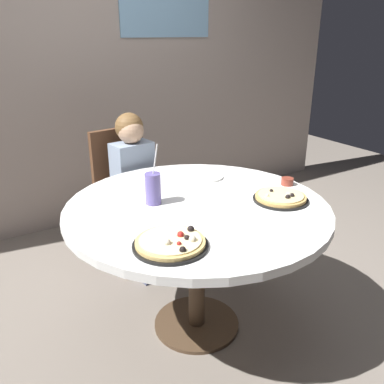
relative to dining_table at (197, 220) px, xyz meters
The scene contains 10 objects.
ground_plane 0.66m from the dining_table, ahead, with size 8.00×8.00×0.00m, color slate.
wall_with_window 1.91m from the dining_table, 89.85° to the left, with size 5.20×0.14×2.90m.
dining_table is the anchor object (origin of this frame).
chair_wooden 0.92m from the dining_table, 90.69° to the left, with size 0.45×0.45×0.95m.
diner_child 0.75m from the dining_table, 89.28° to the left, with size 0.30×0.42×1.08m.
pizza_veggie 0.45m from the dining_table, 25.01° to the right, with size 0.28×0.28×0.05m.
pizza_cheese 0.46m from the dining_table, 136.01° to the right, with size 0.31×0.31×0.05m.
soda_cup 0.28m from the dining_table, 145.46° to the left, with size 0.08×0.08×0.31m.
sauce_bowl 0.60m from the dining_table, ahead, with size 0.07×0.07×0.04m, color brown.
plate_small 0.42m from the dining_table, 48.77° to the left, with size 0.18×0.18×0.01m, color white.
Camera 1 is at (-1.01, -1.60, 1.57)m, focal length 38.12 mm.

